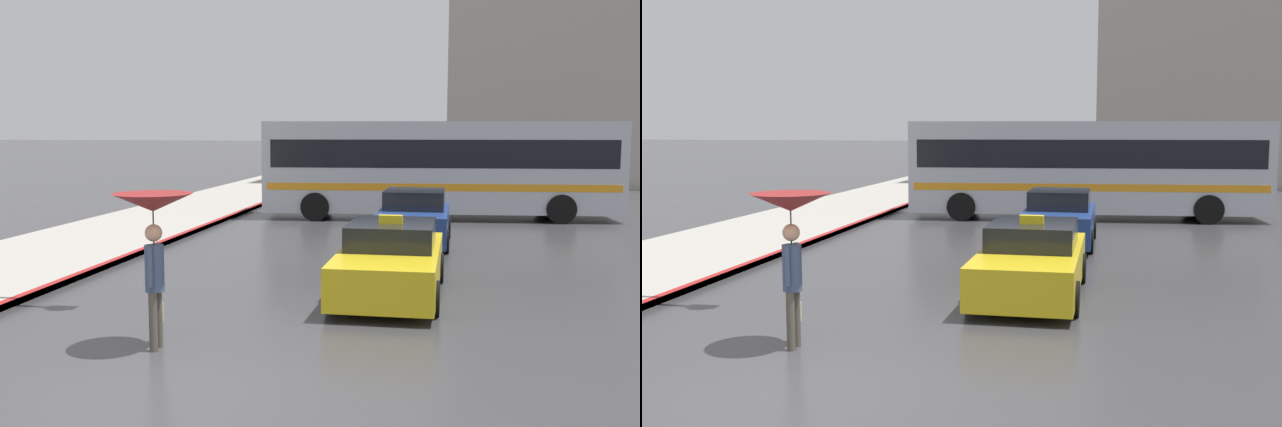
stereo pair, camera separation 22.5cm
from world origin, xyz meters
TOP-DOWN VIEW (x-y plane):
  - ground_plane at (0.00, 0.00)m, footprint 300.00×300.00m
  - taxi at (2.18, 6.02)m, footprint 1.91×4.48m
  - sedan_red at (2.23, 12.25)m, footprint 1.91×4.11m
  - city_bus at (2.70, 18.17)m, footprint 12.08×3.60m
  - pedestrian_with_umbrella at (-0.78, 1.97)m, footprint 1.13×1.13m
  - traffic_light at (-3.70, 4.11)m, footprint 3.83×0.38m

SIDE VIEW (x-z plane):
  - ground_plane at x=0.00m, z-range 0.00..0.00m
  - taxi at x=2.18m, z-range -0.12..1.40m
  - sedan_red at x=2.23m, z-range -0.05..1.40m
  - city_bus at x=2.70m, z-range 0.18..3.50m
  - pedestrian_with_umbrella at x=-0.78m, z-range 0.74..2.97m
  - traffic_light at x=-3.70m, z-range 1.24..7.72m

